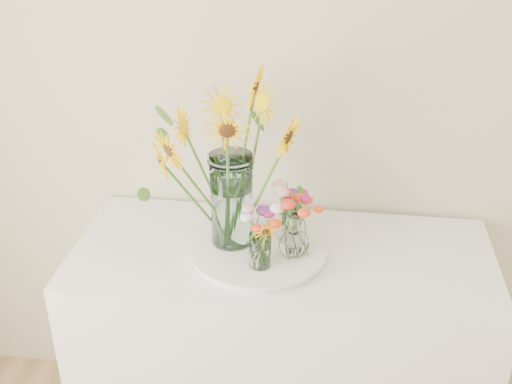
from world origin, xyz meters
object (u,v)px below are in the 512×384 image
mason_jar (232,200)px  counter (280,355)px  small_vase_c (291,221)px  small_vase_b (294,235)px  small_vase_a (260,251)px  tray (258,251)px

mason_jar → counter: bearing=-1.4°
small_vase_c → small_vase_b: bearing=-81.5°
small_vase_a → small_vase_c: small_vase_a is taller
small_vase_a → small_vase_b: 0.13m
counter → small_vase_c: (0.02, 0.06, 0.53)m
counter → tray: tray is taller
counter → small_vase_a: size_ratio=11.81×
small_vase_c → tray: bearing=-139.3°
mason_jar → small_vase_c: 0.22m
tray → counter: bearing=16.4°
small_vase_b → tray: bearing=170.8°
mason_jar → small_vase_b: bearing=-12.4°
mason_jar → small_vase_c: (0.19, 0.06, -0.10)m
mason_jar → small_vase_a: size_ratio=2.69×
counter → small_vase_b: (0.04, -0.04, 0.55)m
mason_jar → small_vase_b: size_ratio=2.19×
tray → small_vase_a: small_vase_a is taller
counter → small_vase_b: size_ratio=9.63×
mason_jar → small_vase_c: mason_jar is taller
counter → tray: 0.47m
tray → small_vase_b: size_ratio=2.94×
counter → small_vase_a: small_vase_a is taller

